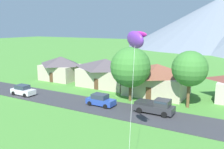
% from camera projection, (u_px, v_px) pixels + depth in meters
% --- Properties ---
extents(road_strip, '(160.00, 6.37, 0.08)m').
position_uv_depth(road_strip, '(155.00, 117.00, 32.10)').
color(road_strip, '#38383D').
rests_on(road_strip, ground).
extents(mountain_central_ridge, '(102.29, 102.29, 27.44)m').
position_uv_depth(mountain_central_ridge, '(221.00, 22.00, 140.58)').
color(mountain_central_ridge, slate).
rests_on(mountain_central_ridge, ground).
extents(house_leftmost, '(10.60, 7.85, 5.23)m').
position_uv_depth(house_leftmost, '(157.00, 79.00, 42.22)').
color(house_leftmost, beige).
rests_on(house_leftmost, ground).
extents(house_right_center, '(8.36, 6.81, 5.00)m').
position_uv_depth(house_right_center, '(61.00, 68.00, 54.17)').
color(house_right_center, beige).
rests_on(house_right_center, ground).
extents(house_rightmost, '(10.55, 7.04, 5.28)m').
position_uv_depth(house_rightmost, '(106.00, 72.00, 48.27)').
color(house_rightmost, beige).
rests_on(house_rightmost, ground).
extents(tree_left_of_center, '(6.16, 6.16, 8.34)m').
position_uv_depth(tree_left_of_center, '(131.00, 67.00, 38.24)').
color(tree_left_of_center, brown).
rests_on(tree_left_of_center, ground).
extents(tree_center, '(4.98, 4.98, 8.09)m').
position_uv_depth(tree_center, '(190.00, 69.00, 34.92)').
color(tree_center, brown).
rests_on(tree_center, ground).
extents(parked_car_white_mid_east, '(4.20, 2.08, 1.68)m').
position_uv_depth(parked_car_white_mid_east, '(23.00, 90.00, 42.01)').
color(parked_car_white_mid_east, white).
rests_on(parked_car_white_mid_east, road_strip).
extents(parked_car_blue_east_end, '(4.23, 2.14, 1.68)m').
position_uv_depth(parked_car_blue_east_end, '(101.00, 100.00, 36.46)').
color(parked_car_blue_east_end, '#2847A8').
rests_on(parked_car_blue_east_end, road_strip).
extents(pickup_truck_charcoal_west_side, '(5.22, 2.35, 1.99)m').
position_uv_depth(pickup_truck_charcoal_west_side, '(155.00, 106.00, 33.13)').
color(pickup_truck_charcoal_west_side, '#333338').
rests_on(pickup_truck_charcoal_west_side, road_strip).
extents(kite_flyer_with_kite, '(4.02, 7.35, 11.10)m').
position_uv_depth(kite_flyer_with_kite, '(135.00, 43.00, 20.76)').
color(kite_flyer_with_kite, navy).
rests_on(kite_flyer_with_kite, ground).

